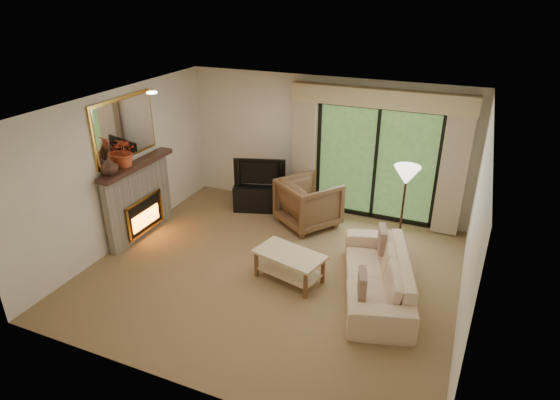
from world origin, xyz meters
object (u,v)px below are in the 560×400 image
at_px(armchair, 309,203).
at_px(sofa, 377,274).
at_px(media_console, 261,197).
at_px(coffee_table, 289,267).

xyz_separation_m(armchair, sofa, (1.62, -1.63, -0.12)).
relative_size(media_console, sofa, 0.47).
height_order(armchair, sofa, armchair).
bearing_deg(sofa, armchair, -151.31).
relative_size(armchair, coffee_table, 0.95).
bearing_deg(coffee_table, sofa, 21.76).
relative_size(media_console, coffee_table, 1.01).
height_order(media_console, sofa, sofa).
distance_m(armchair, coffee_table, 1.85).
height_order(media_console, coffee_table, media_console).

